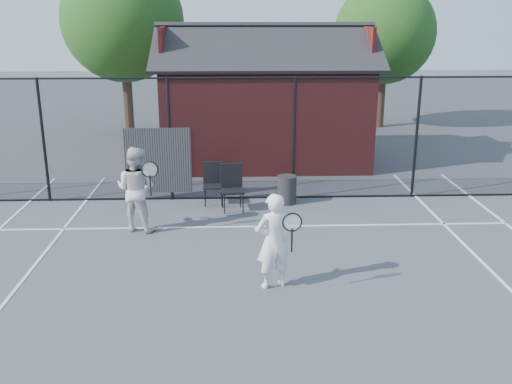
{
  "coord_description": "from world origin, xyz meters",
  "views": [
    {
      "loc": [
        -0.43,
        -8.52,
        4.34
      ],
      "look_at": [
        -0.04,
        1.98,
        1.1
      ],
      "focal_mm": 40.0,
      "sensor_mm": 36.0,
      "label": 1
    }
  ],
  "objects_px": {
    "player_back": "(136,189)",
    "waste_bin": "(287,190)",
    "chair_right": "(233,189)",
    "clubhouse": "(265,109)",
    "chair_left": "(213,184)",
    "player_front": "(273,241)"
  },
  "relations": [
    {
      "from": "player_back",
      "to": "waste_bin",
      "type": "height_order",
      "value": "player_back"
    },
    {
      "from": "player_front",
      "to": "player_back",
      "type": "distance_m",
      "value": 3.87
    },
    {
      "from": "chair_left",
      "to": "waste_bin",
      "type": "relative_size",
      "value": 1.44
    },
    {
      "from": "clubhouse",
      "to": "chair_right",
      "type": "distance_m",
      "value": 5.12
    },
    {
      "from": "player_back",
      "to": "chair_left",
      "type": "relative_size",
      "value": 1.82
    },
    {
      "from": "clubhouse",
      "to": "chair_left",
      "type": "xyz_separation_m",
      "value": [
        -1.47,
        -4.4,
        -1.11
      ]
    },
    {
      "from": "clubhouse",
      "to": "chair_right",
      "type": "xyz_separation_m",
      "value": [
        -1.0,
        -4.9,
        -1.08
      ]
    },
    {
      "from": "chair_left",
      "to": "clubhouse",
      "type": "bearing_deg",
      "value": 69.5
    },
    {
      "from": "clubhouse",
      "to": "waste_bin",
      "type": "bearing_deg",
      "value": -86.04
    },
    {
      "from": "waste_bin",
      "to": "player_back",
      "type": "bearing_deg",
      "value": -153.41
    },
    {
      "from": "player_back",
      "to": "waste_bin",
      "type": "distance_m",
      "value": 3.75
    },
    {
      "from": "player_front",
      "to": "chair_right",
      "type": "height_order",
      "value": "player_front"
    },
    {
      "from": "clubhouse",
      "to": "chair_left",
      "type": "relative_size",
      "value": 6.6
    },
    {
      "from": "clubhouse",
      "to": "chair_right",
      "type": "relative_size",
      "value": 6.13
    },
    {
      "from": "clubhouse",
      "to": "waste_bin",
      "type": "xyz_separation_m",
      "value": [
        0.3,
        -4.4,
        -1.26
      ]
    },
    {
      "from": "chair_left",
      "to": "chair_right",
      "type": "relative_size",
      "value": 0.93
    },
    {
      "from": "clubhouse",
      "to": "chair_right",
      "type": "bearing_deg",
      "value": -101.53
    },
    {
      "from": "clubhouse",
      "to": "waste_bin",
      "type": "height_order",
      "value": "clubhouse"
    },
    {
      "from": "player_back",
      "to": "chair_left",
      "type": "distance_m",
      "value": 2.3
    },
    {
      "from": "chair_right",
      "to": "waste_bin",
      "type": "relative_size",
      "value": 1.55
    },
    {
      "from": "chair_right",
      "to": "chair_left",
      "type": "bearing_deg",
      "value": 126.02
    },
    {
      "from": "chair_right",
      "to": "clubhouse",
      "type": "bearing_deg",
      "value": 71.41
    }
  ]
}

